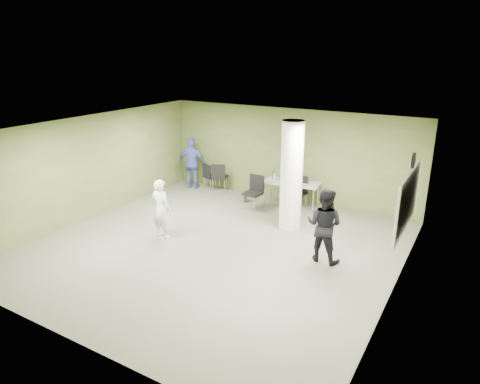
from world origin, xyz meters
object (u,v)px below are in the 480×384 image
Objects in this scene: woman_white at (161,209)px; man_black at (324,225)px; chair_back_left at (210,174)px; man_blue at (192,163)px; folding_table at (291,184)px.

man_black is (3.84, 0.84, 0.08)m from woman_white.
chair_back_left is 0.51× the size of man_blue.
man_black is at bearing 169.94° from chair_back_left.
woman_white is at bearing -124.14° from folding_table.
chair_back_left is at bearing -72.74° from woman_white.
woman_white is at bearing 127.04° from chair_back_left.
woman_white is 3.93m from man_black.
man_blue reaches higher than man_black.
chair_back_left is 0.68m from man_blue.
folding_table is at bearing -163.06° from chair_back_left.
man_blue is at bearing 173.32° from folding_table.
man_blue is at bearing -64.24° from woman_white.
folding_table is 3.38m from man_black.
folding_table is 1.92× the size of chair_back_left.
man_blue is (-3.54, 0.00, 0.13)m from folding_table.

